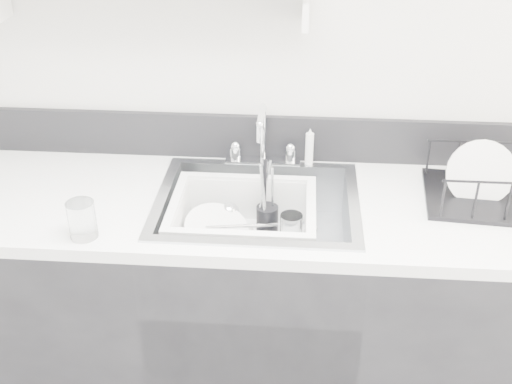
# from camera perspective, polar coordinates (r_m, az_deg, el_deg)

# --- Properties ---
(room_shell) EXTENTS (3.50, 3.00, 2.60)m
(room_shell) POSITION_cam_1_polar(r_m,az_deg,el_deg) (0.97, -3.53, 13.96)
(room_shell) COLOR silver
(room_shell) RESTS_ON ground
(counter_run) EXTENTS (3.20, 0.62, 0.92)m
(counter_run) POSITION_cam_1_polar(r_m,az_deg,el_deg) (2.29, 0.10, -10.71)
(counter_run) COLOR black
(counter_run) RESTS_ON ground
(backsplash) EXTENTS (3.20, 0.02, 0.16)m
(backsplash) POSITION_cam_1_polar(r_m,az_deg,el_deg) (2.25, 0.69, 4.87)
(backsplash) COLOR black
(backsplash) RESTS_ON counter_run
(sink) EXTENTS (0.64, 0.52, 0.20)m
(sink) POSITION_cam_1_polar(r_m,az_deg,el_deg) (2.07, 0.11, -2.91)
(sink) COLOR silver
(sink) RESTS_ON counter_run
(faucet) EXTENTS (0.26, 0.18, 0.23)m
(faucet) POSITION_cam_1_polar(r_m,az_deg,el_deg) (2.21, 0.59, 3.83)
(faucet) COLOR silver
(faucet) RESTS_ON counter_run
(side_sprayer) EXTENTS (0.03, 0.03, 0.14)m
(side_sprayer) POSITION_cam_1_polar(r_m,az_deg,el_deg) (2.21, 4.77, 4.01)
(side_sprayer) COLOR white
(side_sprayer) RESTS_ON counter_run
(wash_tub) EXTENTS (0.52, 0.45, 0.18)m
(wash_tub) POSITION_cam_1_polar(r_m,az_deg,el_deg) (2.04, -1.15, -2.97)
(wash_tub) COLOR white
(wash_tub) RESTS_ON sink
(plate_stack) EXTENTS (0.26, 0.25, 0.10)m
(plate_stack) POSITION_cam_1_polar(r_m,az_deg,el_deg) (2.08, -3.25, -3.97)
(plate_stack) COLOR white
(plate_stack) RESTS_ON wash_tub
(utensil_cup) EXTENTS (0.07, 0.07, 0.25)m
(utensil_cup) POSITION_cam_1_polar(r_m,az_deg,el_deg) (2.13, 1.00, -2.16)
(utensil_cup) COLOR black
(utensil_cup) RESTS_ON wash_tub
(ladle) EXTENTS (0.21, 0.28, 0.08)m
(ladle) POSITION_cam_1_polar(r_m,az_deg,el_deg) (2.10, -1.72, -3.16)
(ladle) COLOR silver
(ladle) RESTS_ON wash_tub
(tumbler_in_tub) EXTENTS (0.09, 0.09, 0.10)m
(tumbler_in_tub) POSITION_cam_1_polar(r_m,az_deg,el_deg) (2.07, 3.14, -3.29)
(tumbler_in_tub) COLOR white
(tumbler_in_tub) RESTS_ON wash_tub
(tumbler_counter) EXTENTS (0.10, 0.10, 0.11)m
(tumbler_counter) POSITION_cam_1_polar(r_m,az_deg,el_deg) (1.89, -15.21, -2.40)
(tumbler_counter) COLOR white
(tumbler_counter) RESTS_ON counter_run
(dish_rack) EXTENTS (0.45, 0.35, 0.15)m
(dish_rack) POSITION_cam_1_polar(r_m,az_deg,el_deg) (2.12, 20.63, 1.04)
(dish_rack) COLOR black
(dish_rack) RESTS_ON counter_run
(bowl_small) EXTENTS (0.14, 0.14, 0.03)m
(bowl_small) POSITION_cam_1_polar(r_m,az_deg,el_deg) (2.04, 1.89, -4.95)
(bowl_small) COLOR white
(bowl_small) RESTS_ON wash_tub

